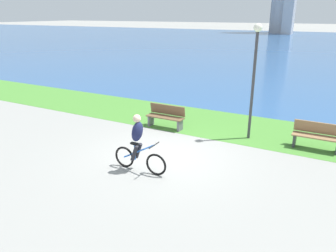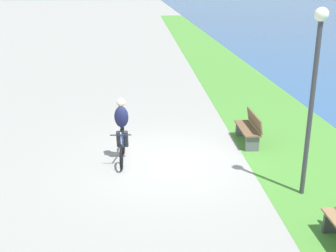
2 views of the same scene
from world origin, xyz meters
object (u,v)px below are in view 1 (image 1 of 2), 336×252
Objects in this scene: bench_near_path at (166,117)px; bench_far_along_path at (317,136)px; lamppost_tall at (255,66)px; cyclist_lead at (138,144)px.

bench_far_along_path is (5.39, 0.50, 0.00)m from bench_near_path.
cyclist_lead is at bearing -117.28° from lamppost_tall.
bench_near_path is at bearing -172.34° from lamppost_tall.
cyclist_lead is 3.79m from bench_near_path.
bench_far_along_path is at bearing 43.71° from cyclist_lead.
cyclist_lead is 0.43× the size of lamppost_tall.
cyclist_lead is 1.14× the size of bench_near_path.
bench_near_path and bench_far_along_path have the same top height.
cyclist_lead reaches higher than bench_near_path.
bench_far_along_path is 0.38× the size of lamppost_tall.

